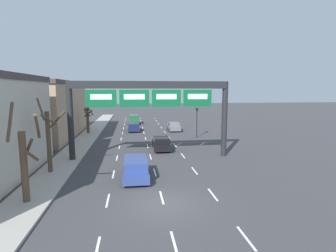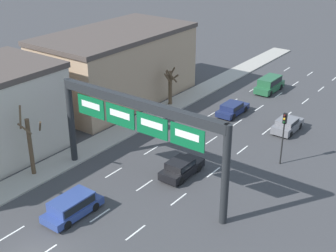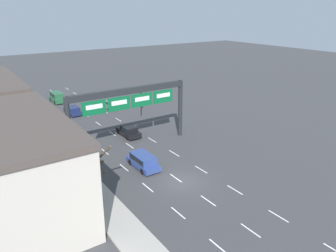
{
  "view_description": "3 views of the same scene",
  "coord_description": "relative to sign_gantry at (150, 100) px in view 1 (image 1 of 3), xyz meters",
  "views": [
    {
      "loc": [
        -1.71,
        -14.48,
        6.7
      ],
      "look_at": [
        1.76,
        10.95,
        3.09
      ],
      "focal_mm": 28.0,
      "sensor_mm": 36.0,
      "label": 1
    },
    {
      "loc": [
        20.29,
        -13.24,
        19.57
      ],
      "look_at": [
        0.91,
        12.89,
        4.71
      ],
      "focal_mm": 50.0,
      "sensor_mm": 36.0,
      "label": 2
    },
    {
      "loc": [
        -17.03,
        -22.87,
        16.14
      ],
      "look_at": [
        2.37,
        5.93,
        3.65
      ],
      "focal_mm": 35.0,
      "sensor_mm": 36.0,
      "label": 3
    }
  ],
  "objects": [
    {
      "name": "ground_plane",
      "position": [
        -0.0,
        -10.48,
        -5.71
      ],
      "size": [
        220.0,
        220.0,
        0.0
      ],
      "primitive_type": "plane",
      "color": "#3D3D3F"
    },
    {
      "name": "sidewalk_left",
      "position": [
        -8.0,
        -10.48,
        -5.63
      ],
      "size": [
        2.8,
        110.0,
        0.15
      ],
      "color": "#A8A399",
      "rests_on": "ground_plane"
    },
    {
      "name": "lane_dashes",
      "position": [
        -0.0,
        3.02,
        -5.7
      ],
      "size": [
        6.72,
        67.0,
        0.01
      ],
      "color": "white",
      "rests_on": "ground_plane"
    },
    {
      "name": "sign_gantry",
      "position": [
        0.0,
        0.0,
        0.0
      ],
      "size": [
        15.35,
        0.7,
        7.46
      ],
      "color": "#232628",
      "rests_on": "ground_plane"
    },
    {
      "name": "building_far",
      "position": [
        -14.55,
        13.53,
        -1.79
      ],
      "size": [
        9.69,
        18.19,
        7.82
      ],
      "color": "tan",
      "rests_on": "ground_plane"
    },
    {
      "name": "suv_blue",
      "position": [
        -1.54,
        -5.62,
        -4.85
      ],
      "size": [
        1.92,
        4.46,
        1.52
      ],
      "color": "navy",
      "rests_on": "ground_plane"
    },
    {
      "name": "car_grey",
      "position": [
        4.89,
        16.63,
        -4.97
      ],
      "size": [
        1.85,
        3.91,
        1.37
      ],
      "color": "slate",
      "rests_on": "ground_plane"
    },
    {
      "name": "car_black",
      "position": [
        1.43,
        3.51,
        -4.94
      ],
      "size": [
        1.81,
        4.2,
        1.43
      ],
      "color": "black",
      "rests_on": "ground_plane"
    },
    {
      "name": "car_navy",
      "position": [
        -1.53,
        17.16,
        -5.01
      ],
      "size": [
        1.82,
        4.3,
        1.28
      ],
      "color": "#19234C",
      "rests_on": "ground_plane"
    },
    {
      "name": "suv_green",
      "position": [
        -1.46,
        26.0,
        -4.71
      ],
      "size": [
        1.89,
        4.73,
        1.79
      ],
      "color": "#235B38",
      "rests_on": "ground_plane"
    },
    {
      "name": "traffic_light_near_gantry",
      "position": [
        7.11,
        10.13,
        -2.36
      ],
      "size": [
        0.3,
        0.35,
        4.69
      ],
      "color": "black",
      "rests_on": "ground_plane"
    },
    {
      "name": "tree_bare_closest",
      "position": [
        -7.95,
        -9.26,
        -2.97
      ],
      "size": [
        1.77,
        1.8,
        5.84
      ],
      "color": "brown",
      "rests_on": "sidewalk_left"
    },
    {
      "name": "tree_bare_second",
      "position": [
        -8.28,
        -3.59,
        -2.75
      ],
      "size": [
        2.12,
        2.18,
        5.89
      ],
      "color": "brown",
      "rests_on": "sidewalk_left"
    },
    {
      "name": "tree_bare_third",
      "position": [
        -8.35,
        15.33,
        -3.27
      ],
      "size": [
        1.52,
        1.64,
        4.24
      ],
      "color": "brown",
      "rests_on": "sidewalk_left"
    }
  ]
}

